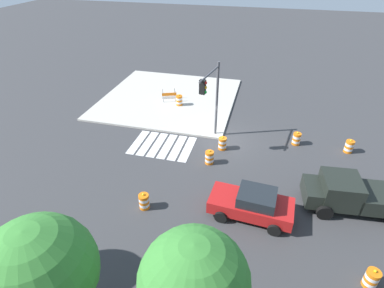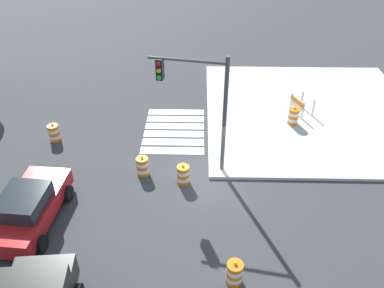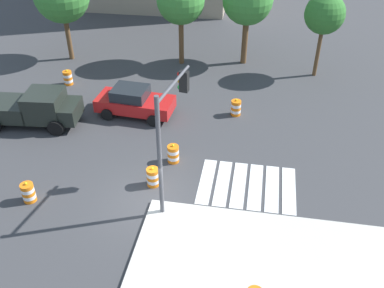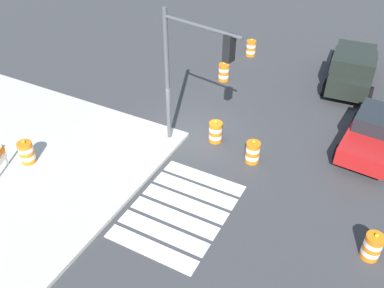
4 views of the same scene
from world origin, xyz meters
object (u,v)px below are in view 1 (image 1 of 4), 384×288
sports_car (252,204)px  traffic_barrel_far_curb (349,146)px  traffic_barrel_crosswalk_end (296,139)px  street_tree_streetside_mid (40,272)px  construction_barricade (169,95)px  traffic_barrel_median_near (209,157)px  traffic_light_pole (212,93)px  street_tree_corner_lot (194,283)px  traffic_barrel_median_far (222,143)px  traffic_barrel_on_sidewalk (179,100)px  traffic_barrel_near_corner (144,201)px  pickup_truck (350,194)px  traffic_barrel_lane_center (371,279)px

sports_car → traffic_barrel_far_curb: sports_car is taller
traffic_barrel_crosswalk_end → street_tree_streetside_mid: size_ratio=0.17×
traffic_barrel_far_curb → construction_barricade: size_ratio=0.71×
traffic_barrel_median_near → traffic_barrel_far_curb: same height
traffic_light_pole → street_tree_corner_lot: (-2.20, 13.69, 0.43)m
traffic_barrel_median_far → traffic_light_pole: bearing=-31.5°
traffic_barrel_on_sidewalk → traffic_barrel_near_corner: bearing=97.6°
traffic_barrel_crosswalk_end → street_tree_corner_lot: bearing=75.5°
traffic_barrel_median_far → construction_barricade: 8.67m
traffic_barrel_on_sidewalk → construction_barricade: bearing=-25.6°
street_tree_streetside_mid → traffic_barrel_near_corner: bearing=-89.3°
pickup_truck → traffic_barrel_crosswalk_end: (2.45, -5.93, -0.52)m
traffic_barrel_on_sidewalk → street_tree_corner_lot: bearing=107.7°
traffic_barrel_near_corner → street_tree_streetside_mid: street_tree_streetside_mid is taller
traffic_light_pole → street_tree_streetside_mid: bearing=81.9°
traffic_barrel_crosswalk_end → traffic_barrel_on_sidewalk: 10.62m
construction_barricade → street_tree_corner_lot: size_ratio=0.24×
traffic_barrel_median_near → street_tree_streetside_mid: size_ratio=0.17×
street_tree_streetside_mid → street_tree_corner_lot: street_tree_streetside_mid is taller
sports_car → street_tree_corner_lot: street_tree_corner_lot is taller
traffic_barrel_lane_center → traffic_barrel_crosswalk_end: bearing=-76.0°
traffic_barrel_lane_center → street_tree_corner_lot: (6.52, 4.39, 3.88)m
sports_car → traffic_barrel_near_corner: 5.76m
traffic_barrel_near_corner → street_tree_corner_lot: size_ratio=0.17×
sports_car → traffic_light_pole: size_ratio=0.80×
construction_barricade → traffic_barrel_median_far: bearing=133.4°
traffic_barrel_median_near → traffic_light_pole: traffic_light_pole is taller
construction_barricade → traffic_barrel_lane_center: bearing=132.4°
traffic_barrel_on_sidewalk → construction_barricade: traffic_barrel_on_sidewalk is taller
traffic_barrel_far_curb → street_tree_corner_lot: (7.36, 14.84, 3.88)m
traffic_barrel_lane_center → traffic_barrel_far_curb: bearing=-94.6°
sports_car → street_tree_corner_lot: 8.12m
traffic_barrel_crosswalk_end → sports_car: bearing=72.0°
traffic_barrel_lane_center → construction_barricade: size_ratio=0.71×
traffic_barrel_median_far → construction_barricade: bearing=-46.6°
traffic_barrel_crosswalk_end → traffic_barrel_median_near: (5.60, 3.79, 0.00)m
street_tree_corner_lot → construction_barricade: bearing=-69.8°
sports_car → traffic_barrel_median_far: size_ratio=4.34×
traffic_barrel_crosswalk_end → traffic_barrel_on_sidewalk: bearing=-21.2°
traffic_light_pole → traffic_barrel_far_curb: bearing=-173.1°
sports_car → traffic_barrel_near_corner: bearing=8.8°
traffic_barrel_crosswalk_end → street_tree_streetside_mid: street_tree_streetside_mid is taller
sports_car → traffic_barrel_near_corner: size_ratio=4.34×
traffic_barrel_near_corner → street_tree_corner_lot: street_tree_corner_lot is taller
street_tree_corner_lot → traffic_barrel_on_sidewalk: bearing=-72.3°
traffic_barrel_far_curb → street_tree_streetside_mid: (11.61, 15.62, 3.91)m
sports_car → traffic_barrel_lane_center: sports_car is taller
traffic_barrel_far_curb → traffic_barrel_lane_center: same height
traffic_barrel_far_curb → construction_barricade: (14.48, -4.52, 0.27)m
traffic_barrel_near_corner → traffic_barrel_lane_center: (-10.86, 1.93, 0.00)m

